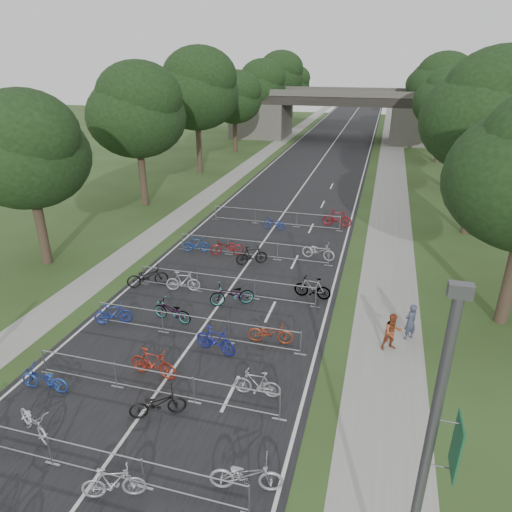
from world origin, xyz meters
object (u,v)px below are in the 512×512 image
Objects in this scene: pedestrian_a at (410,322)px; lamppost at (424,481)px; pedestrian_b at (392,332)px; overpass_bridge at (338,114)px.

lamppost is at bearing 46.22° from pedestrian_a.
pedestrian_a is at bearing 87.24° from lamppost.
pedestrian_b is (-0.18, 10.40, -3.46)m from lamppost.
pedestrian_b is at bearing 12.71° from pedestrian_a.
overpass_bridge is 53.30m from pedestrian_b.
pedestrian_a is 1.02× the size of pedestrian_b.
overpass_bridge reaches higher than pedestrian_a.
pedestrian_a reaches higher than pedestrian_b.
lamppost is at bearing -82.47° from overpass_bridge.
lamppost reaches higher than overpass_bridge.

